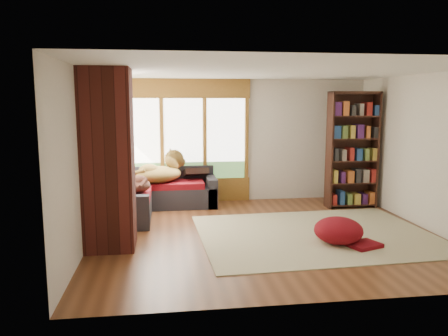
{
  "coord_description": "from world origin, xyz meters",
  "views": [
    {
      "loc": [
        -1.59,
        -6.72,
        2.13
      ],
      "look_at": [
        -0.55,
        0.95,
        0.95
      ],
      "focal_mm": 35.0,
      "sensor_mm": 36.0,
      "label": 1
    }
  ],
  "objects_px": {
    "pouf": "(338,230)",
    "dog_tan": "(162,168)",
    "area_rug": "(316,234)",
    "sectional_sofa": "(147,197)",
    "bookshelf": "(352,150)",
    "dog_brindle": "(132,178)",
    "brick_chimney": "(108,160)"
  },
  "relations": [
    {
      "from": "brick_chimney",
      "to": "bookshelf",
      "type": "distance_m",
      "value": 4.93
    },
    {
      "from": "sectional_sofa",
      "to": "bookshelf",
      "type": "bearing_deg",
      "value": -0.04
    },
    {
      "from": "sectional_sofa",
      "to": "brick_chimney",
      "type": "bearing_deg",
      "value": -100.43
    },
    {
      "from": "dog_brindle",
      "to": "pouf",
      "type": "bearing_deg",
      "value": -151.33
    },
    {
      "from": "sectional_sofa",
      "to": "area_rug",
      "type": "relative_size",
      "value": 0.59
    },
    {
      "from": "sectional_sofa",
      "to": "pouf",
      "type": "height_order",
      "value": "sectional_sofa"
    },
    {
      "from": "sectional_sofa",
      "to": "area_rug",
      "type": "bearing_deg",
      "value": -32.22
    },
    {
      "from": "dog_brindle",
      "to": "sectional_sofa",
      "type": "bearing_deg",
      "value": -56.18
    },
    {
      "from": "pouf",
      "to": "dog_tan",
      "type": "xyz_separation_m",
      "value": [
        -2.64,
        2.61,
        0.61
      ]
    },
    {
      "from": "brick_chimney",
      "to": "sectional_sofa",
      "type": "relative_size",
      "value": 1.18
    },
    {
      "from": "pouf",
      "to": "sectional_sofa",
      "type": "bearing_deg",
      "value": 141.8
    },
    {
      "from": "sectional_sofa",
      "to": "dog_brindle",
      "type": "bearing_deg",
      "value": -112.06
    },
    {
      "from": "brick_chimney",
      "to": "sectional_sofa",
      "type": "distance_m",
      "value": 2.32
    },
    {
      "from": "brick_chimney",
      "to": "area_rug",
      "type": "xyz_separation_m",
      "value": [
        3.2,
        0.18,
        -1.29
      ]
    },
    {
      "from": "bookshelf",
      "to": "brick_chimney",
      "type": "bearing_deg",
      "value": -157.17
    },
    {
      "from": "area_rug",
      "to": "bookshelf",
      "type": "height_order",
      "value": "bookshelf"
    },
    {
      "from": "bookshelf",
      "to": "dog_tan",
      "type": "relative_size",
      "value": 2.03
    },
    {
      "from": "brick_chimney",
      "to": "area_rug",
      "type": "relative_size",
      "value": 0.7
    },
    {
      "from": "dog_brindle",
      "to": "area_rug",
      "type": "bearing_deg",
      "value": -145.99
    },
    {
      "from": "bookshelf",
      "to": "dog_brindle",
      "type": "relative_size",
      "value": 2.45
    },
    {
      "from": "dog_tan",
      "to": "dog_brindle",
      "type": "relative_size",
      "value": 1.21
    },
    {
      "from": "dog_tan",
      "to": "area_rug",
      "type": "bearing_deg",
      "value": -67.16
    },
    {
      "from": "brick_chimney",
      "to": "sectional_sofa",
      "type": "xyz_separation_m",
      "value": [
        0.45,
        2.05,
        -1.0
      ]
    },
    {
      "from": "sectional_sofa",
      "to": "dog_brindle",
      "type": "distance_m",
      "value": 0.76
    },
    {
      "from": "area_rug",
      "to": "dog_tan",
      "type": "relative_size",
      "value": 3.25
    },
    {
      "from": "area_rug",
      "to": "bookshelf",
      "type": "relative_size",
      "value": 1.6
    },
    {
      "from": "pouf",
      "to": "dog_tan",
      "type": "relative_size",
      "value": 0.64
    },
    {
      "from": "bookshelf",
      "to": "dog_brindle",
      "type": "bearing_deg",
      "value": -174.6
    },
    {
      "from": "bookshelf",
      "to": "pouf",
      "type": "bearing_deg",
      "value": -117.75
    },
    {
      "from": "area_rug",
      "to": "dog_tan",
      "type": "bearing_deg",
      "value": 138.71
    },
    {
      "from": "brick_chimney",
      "to": "dog_tan",
      "type": "xyz_separation_m",
      "value": [
        0.75,
        2.34,
        -0.48
      ]
    },
    {
      "from": "pouf",
      "to": "brick_chimney",
      "type": "bearing_deg",
      "value": 175.44
    }
  ]
}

